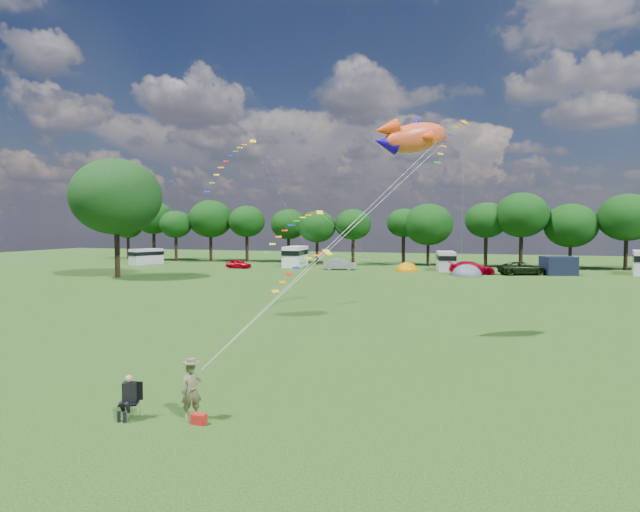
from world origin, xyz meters
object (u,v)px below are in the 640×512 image
(car_c, at_px, (472,268))
(car_a, at_px, (239,264))
(campervan_b, at_px, (295,256))
(tent_greyblue, at_px, (467,276))
(kite_flyer, at_px, (192,391))
(car_b, at_px, (340,264))
(tent_orange, at_px, (407,271))
(campervan_c, at_px, (446,260))
(big_tree, at_px, (116,197))
(campervan_a, at_px, (146,256))
(car_d, at_px, (522,268))
(fish_kite, at_px, (410,137))
(camp_chair, at_px, (130,392))

(car_c, bearing_deg, car_a, 78.67)
(car_c, relative_size, campervan_b, 0.85)
(tent_greyblue, xyz_separation_m, kite_flyer, (-6.55, -49.59, 0.83))
(car_b, relative_size, campervan_b, 0.67)
(tent_orange, bearing_deg, campervan_c, 29.63)
(campervan_c, bearing_deg, car_b, 92.90)
(car_a, height_order, tent_greyblue, tent_greyblue)
(tent_orange, bearing_deg, car_b, -179.20)
(big_tree, xyz_separation_m, tent_orange, (30.12, 17.00, -9.00))
(car_c, bearing_deg, campervan_a, 75.57)
(car_b, bearing_deg, tent_orange, -100.58)
(car_a, xyz_separation_m, car_b, (13.72, 1.70, 0.13))
(campervan_c, bearing_deg, car_a, 90.58)
(car_d, height_order, tent_orange, car_d)
(car_d, bearing_deg, tent_greyblue, 99.37)
(car_c, bearing_deg, big_tree, 100.36)
(campervan_a, bearing_deg, kite_flyer, -122.89)
(car_c, xyz_separation_m, car_d, (5.74, 1.14, -0.00))
(tent_greyblue, bearing_deg, car_a, 175.91)
(car_c, relative_size, campervan_a, 0.99)
(car_a, relative_size, car_c, 0.69)
(big_tree, bearing_deg, car_d, 20.50)
(car_a, bearing_deg, tent_greyblue, -90.86)
(big_tree, bearing_deg, fish_kite, -32.60)
(car_b, distance_m, campervan_a, 30.06)
(campervan_b, bearing_deg, big_tree, 140.03)
(car_a, relative_size, campervan_b, 0.59)
(car_b, xyz_separation_m, campervan_b, (-7.41, 3.47, 0.82))
(big_tree, relative_size, car_b, 3.26)
(car_d, distance_m, campervan_c, 9.62)
(camp_chair, height_order, fish_kite, fish_kite)
(tent_orange, bearing_deg, big_tree, -150.56)
(campervan_a, relative_size, tent_orange, 1.62)
(car_a, distance_m, car_b, 13.83)
(campervan_c, height_order, camp_chair, campervan_c)
(big_tree, xyz_separation_m, campervan_c, (34.77, 19.64, -7.69))
(car_b, bearing_deg, campervan_a, 77.10)
(big_tree, xyz_separation_m, car_c, (38.07, 15.24, -8.25))
(car_d, relative_size, campervan_c, 1.06)
(car_b, relative_size, campervan_c, 0.77)
(car_c, xyz_separation_m, camp_chair, (-8.86, -52.29, 0.03))
(campervan_b, relative_size, tent_orange, 1.89)
(campervan_c, height_order, fish_kite, fish_kite)
(kite_flyer, xyz_separation_m, fish_kite, (4.64, 13.75, 9.50))
(car_b, height_order, car_c, car_c)
(big_tree, distance_m, campervan_a, 21.15)
(car_a, xyz_separation_m, campervan_b, (6.31, 5.17, 0.95))
(kite_flyer, bearing_deg, car_a, 74.82)
(campervan_a, distance_m, fish_kite, 60.71)
(campervan_a, distance_m, campervan_b, 22.79)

